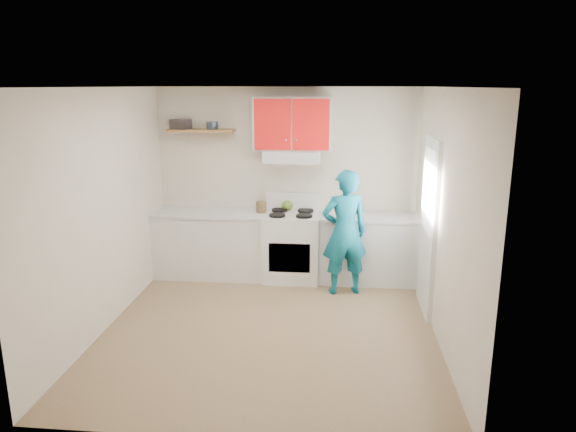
# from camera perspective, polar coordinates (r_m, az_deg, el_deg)

# --- Properties ---
(floor) EXTENTS (3.80, 3.80, 0.00)m
(floor) POSITION_cam_1_polar(r_m,az_deg,el_deg) (5.93, -1.99, -12.12)
(floor) COLOR brown
(floor) RESTS_ON ground
(ceiling) EXTENTS (3.60, 3.80, 0.04)m
(ceiling) POSITION_cam_1_polar(r_m,az_deg,el_deg) (5.32, -2.24, 13.88)
(ceiling) COLOR white
(ceiling) RESTS_ON floor
(back_wall) EXTENTS (3.60, 0.04, 2.60)m
(back_wall) POSITION_cam_1_polar(r_m,az_deg,el_deg) (7.33, -0.16, 3.73)
(back_wall) COLOR beige
(back_wall) RESTS_ON floor
(front_wall) EXTENTS (3.60, 0.04, 2.60)m
(front_wall) POSITION_cam_1_polar(r_m,az_deg,el_deg) (3.69, -6.00, -6.93)
(front_wall) COLOR beige
(front_wall) RESTS_ON floor
(left_wall) EXTENTS (0.04, 3.80, 2.60)m
(left_wall) POSITION_cam_1_polar(r_m,az_deg,el_deg) (5.99, -19.45, 0.55)
(left_wall) COLOR beige
(left_wall) RESTS_ON floor
(right_wall) EXTENTS (0.04, 3.80, 2.60)m
(right_wall) POSITION_cam_1_polar(r_m,az_deg,el_deg) (5.54, 16.67, -0.27)
(right_wall) COLOR beige
(right_wall) RESTS_ON floor
(door) EXTENTS (0.05, 0.85, 2.05)m
(door) POSITION_cam_1_polar(r_m,az_deg,el_deg) (6.27, 15.08, -1.12)
(door) COLOR white
(door) RESTS_ON floor
(door_glass) EXTENTS (0.01, 0.55, 0.95)m
(door_glass) POSITION_cam_1_polar(r_m,az_deg,el_deg) (6.18, 15.08, 2.69)
(door_glass) COLOR white
(door_glass) RESTS_ON door
(counter_left) EXTENTS (1.52, 0.60, 0.90)m
(counter_left) POSITION_cam_1_polar(r_m,az_deg,el_deg) (7.42, -8.42, -3.07)
(counter_left) COLOR silver
(counter_left) RESTS_ON floor
(counter_right) EXTENTS (1.32, 0.60, 0.90)m
(counter_right) POSITION_cam_1_polar(r_m,az_deg,el_deg) (7.22, 8.66, -3.55)
(counter_right) COLOR silver
(counter_right) RESTS_ON floor
(stove) EXTENTS (0.76, 0.65, 0.92)m
(stove) POSITION_cam_1_polar(r_m,az_deg,el_deg) (7.21, 0.38, -3.34)
(stove) COLOR white
(stove) RESTS_ON floor
(range_hood) EXTENTS (0.76, 0.44, 0.15)m
(range_hood) POSITION_cam_1_polar(r_m,az_deg,el_deg) (7.04, 0.47, 6.55)
(range_hood) COLOR silver
(range_hood) RESTS_ON back_wall
(upper_cabinets) EXTENTS (1.02, 0.33, 0.70)m
(upper_cabinets) POSITION_cam_1_polar(r_m,az_deg,el_deg) (7.05, 0.52, 10.04)
(upper_cabinets) COLOR red
(upper_cabinets) RESTS_ON back_wall
(shelf) EXTENTS (0.90, 0.30, 0.04)m
(shelf) POSITION_cam_1_polar(r_m,az_deg,el_deg) (7.29, -9.44, 9.20)
(shelf) COLOR brown
(shelf) RESTS_ON back_wall
(books) EXTENTS (0.30, 0.25, 0.13)m
(books) POSITION_cam_1_polar(r_m,az_deg,el_deg) (7.37, -11.62, 9.80)
(books) COLOR #373032
(books) RESTS_ON shelf
(tin) EXTENTS (0.18, 0.18, 0.10)m
(tin) POSITION_cam_1_polar(r_m,az_deg,el_deg) (7.27, -8.28, 9.74)
(tin) COLOR #333D4C
(tin) RESTS_ON shelf
(kettle) EXTENTS (0.18, 0.18, 0.14)m
(kettle) POSITION_cam_1_polar(r_m,az_deg,el_deg) (7.29, -0.08, 1.18)
(kettle) COLOR #5B7D23
(kettle) RESTS_ON stove
(crock) EXTENTS (0.18, 0.18, 0.17)m
(crock) POSITION_cam_1_polar(r_m,az_deg,el_deg) (7.17, -2.93, 0.90)
(crock) COLOR brown
(crock) RESTS_ON counter_left
(cutting_board) EXTENTS (0.33, 0.26, 0.02)m
(cutting_board) POSITION_cam_1_polar(r_m,az_deg,el_deg) (7.11, 7.38, 0.06)
(cutting_board) COLOR olive
(cutting_board) RESTS_ON counter_right
(silicone_mat) EXTENTS (0.36, 0.32, 0.01)m
(silicone_mat) POSITION_cam_1_polar(r_m,az_deg,el_deg) (7.02, 10.64, -0.29)
(silicone_mat) COLOR red
(silicone_mat) RESTS_ON counter_right
(person) EXTENTS (0.67, 0.52, 1.62)m
(person) POSITION_cam_1_polar(r_m,az_deg,el_deg) (6.65, 6.20, -1.80)
(person) COLOR #0E657E
(person) RESTS_ON floor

